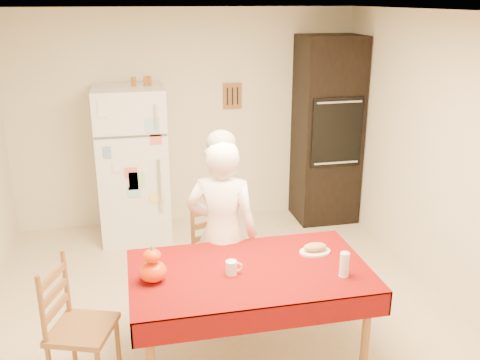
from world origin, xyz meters
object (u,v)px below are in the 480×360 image
object	(u,v)px
chair_far	(217,250)
refrigerator	(133,164)
oven_cabinet	(327,131)
seated_woman	(222,234)
wine_glass	(344,264)
dining_table	(250,278)
coffee_mug	(231,268)
chair_left	(73,321)
pumpkin_lower	(153,271)
bread_plate	(315,252)

from	to	relation	value
chair_far	refrigerator	bearing A→B (deg)	93.87
refrigerator	oven_cabinet	xyz separation A→B (m)	(2.28, 0.05, 0.25)
seated_woman	wine_glass	distance (m)	1.06
wine_glass	dining_table	bearing A→B (deg)	159.60
refrigerator	coffee_mug	bearing A→B (deg)	-76.41
refrigerator	chair_left	world-z (taller)	refrigerator
chair_far	pumpkin_lower	world-z (taller)	chair_far
coffee_mug	pumpkin_lower	distance (m)	0.54
dining_table	chair_far	xyz separation A→B (m)	(-0.08, 0.86, -0.18)
dining_table	oven_cabinet	bearing A→B (deg)	58.63
dining_table	coffee_mug	bearing A→B (deg)	-163.91
refrigerator	chair_left	bearing A→B (deg)	-101.23
refrigerator	wine_glass	distance (m)	3.02
bread_plate	chair_far	bearing A→B (deg)	131.32
chair_left	coffee_mug	size ratio (longest dim) A/B	9.50
chair_far	bread_plate	world-z (taller)	chair_far
pumpkin_lower	chair_left	bearing A→B (deg)	178.44
refrigerator	pumpkin_lower	bearing A→B (deg)	-88.42
oven_cabinet	seated_woman	bearing A→B (deg)	-129.71
dining_table	wine_glass	world-z (taller)	wine_glass
chair_far	coffee_mug	world-z (taller)	chair_far
chair_far	seated_woman	bearing A→B (deg)	-110.54
dining_table	bread_plate	size ratio (longest dim) A/B	7.08
pumpkin_lower	bread_plate	size ratio (longest dim) A/B	0.79
refrigerator	chair_far	distance (m)	1.77
chair_far	pumpkin_lower	bearing A→B (deg)	-142.65
pumpkin_lower	bread_plate	distance (m)	1.23
chair_far	pumpkin_lower	distance (m)	1.11
oven_cabinet	bread_plate	xyz separation A→B (m)	(-0.99, -2.37, -0.33)
refrigerator	wine_glass	xyz separation A→B (m)	(1.36, -2.70, -0.00)
refrigerator	seated_woman	size ratio (longest dim) A/B	1.07
chair_far	wine_glass	distance (m)	1.34
chair_far	coffee_mug	distance (m)	0.95
chair_far	seated_woman	distance (m)	0.42
refrigerator	chair_left	xyz separation A→B (m)	(-0.49, -2.47, -0.34)
seated_woman	oven_cabinet	bearing A→B (deg)	-110.33
refrigerator	dining_table	world-z (taller)	refrigerator
pumpkin_lower	wine_glass	distance (m)	1.31
oven_cabinet	refrigerator	bearing A→B (deg)	-178.82
oven_cabinet	coffee_mug	size ratio (longest dim) A/B	22.00
refrigerator	bread_plate	world-z (taller)	refrigerator
seated_woman	wine_glass	world-z (taller)	seated_woman
chair_far	seated_woman	size ratio (longest dim) A/B	0.60
bread_plate	wine_glass	bearing A→B (deg)	-78.81
seated_woman	pumpkin_lower	size ratio (longest dim) A/B	8.41
refrigerator	coffee_mug	world-z (taller)	refrigerator
bread_plate	dining_table	bearing A→B (deg)	-164.95
chair_far	chair_left	bearing A→B (deg)	-161.76
chair_far	chair_left	distance (m)	1.44
seated_woman	wine_glass	xyz separation A→B (m)	(0.71, -0.78, 0.05)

